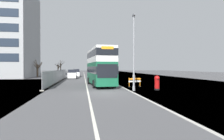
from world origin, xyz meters
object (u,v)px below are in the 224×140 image
red_pillar_postbox (157,82)px  roadworks_barrier (135,81)px  double_decker_bus (100,66)px  pedestrian_at_kerb (134,80)px  car_receding_mid (77,73)px  lamppost_foreground (134,55)px  car_oncoming_near (72,74)px

red_pillar_postbox → roadworks_barrier: red_pillar_postbox is taller
double_decker_bus → pedestrian_at_kerb: (4.18, -2.44, -1.82)m
car_receding_mid → pedestrian_at_kerb: (8.22, -28.25, -0.09)m
lamppost_foreground → pedestrian_at_kerb: (1.12, 4.01, -3.02)m
lamppost_foreground → double_decker_bus: bearing=115.4°
red_pillar_postbox → car_receding_mid: bearing=107.2°
double_decker_bus → car_receding_mid: double_decker_bus is taller
lamppost_foreground → car_oncoming_near: bearing=108.2°
double_decker_bus → roadworks_barrier: size_ratio=6.05×
red_pillar_postbox → car_oncoming_near: bearing=114.3°
lamppost_foreground → car_receding_mid: lamppost_foreground is taller
red_pillar_postbox → car_receding_mid: car_receding_mid is taller
lamppost_foreground → pedestrian_at_kerb: lamppost_foreground is taller
lamppost_foreground → pedestrian_at_kerb: 5.15m
car_receding_mid → pedestrian_at_kerb: 29.42m
car_oncoming_near → pedestrian_at_kerb: car_oncoming_near is taller
car_oncoming_near → pedestrian_at_kerb: (8.89, -19.59, -0.09)m
lamppost_foreground → red_pillar_postbox: lamppost_foreground is taller
double_decker_bus → car_oncoming_near: double_decker_bus is taller
roadworks_barrier → pedestrian_at_kerb: size_ratio=0.97×
roadworks_barrier → lamppost_foreground: bearing=-107.0°
red_pillar_postbox → car_oncoming_near: 25.55m
red_pillar_postbox → car_receding_mid: 33.43m
car_oncoming_near → car_receding_mid: size_ratio=0.99×
car_receding_mid → pedestrian_at_kerb: size_ratio=2.59×
roadworks_barrier → red_pillar_postbox: bearing=-67.7°
car_oncoming_near → double_decker_bus: bearing=-74.6°
double_decker_bus → pedestrian_at_kerb: double_decker_bus is taller
lamppost_foreground → car_oncoming_near: 25.02m
car_oncoming_near → pedestrian_at_kerb: 21.51m
lamppost_foreground → roadworks_barrier: (1.24, 4.06, -3.18)m
lamppost_foreground → roadworks_barrier: lamppost_foreground is taller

